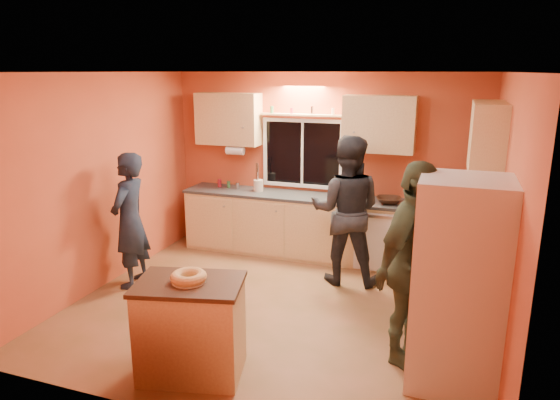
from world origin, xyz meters
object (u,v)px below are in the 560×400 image
at_px(refrigerator, 458,284).
at_px(person_right, 412,265).
at_px(island, 191,328).
at_px(person_left, 130,221).
at_px(person_center, 346,211).

height_order(refrigerator, person_right, person_right).
bearing_deg(island, person_right, 11.95).
bearing_deg(refrigerator, island, -163.44).
bearing_deg(island, person_left, 124.90).
bearing_deg(island, person_center, 57.57).
relative_size(person_left, person_center, 0.90).
bearing_deg(person_right, island, 137.90).
bearing_deg(refrigerator, person_center, 126.38).
relative_size(refrigerator, person_center, 0.96).
height_order(person_left, person_right, person_right).
xyz_separation_m(refrigerator, person_left, (-3.79, 0.81, -0.06)).
relative_size(island, person_center, 0.55).
distance_m(refrigerator, person_left, 3.88).
height_order(person_left, person_center, person_center).
bearing_deg(person_right, person_center, 52.75).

